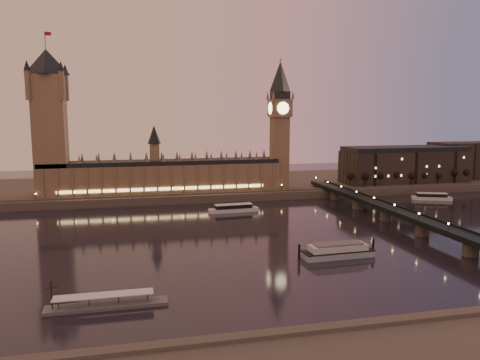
# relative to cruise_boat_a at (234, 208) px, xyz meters

# --- Properties ---
(ground) EXTENTS (700.00, 700.00, 0.00)m
(ground) POSITION_rel_cruise_boat_a_xyz_m (-3.78, -65.89, -2.41)
(ground) COLOR black
(ground) RESTS_ON ground
(far_embankment) EXTENTS (560.00, 130.00, 6.00)m
(far_embankment) POSITION_rel_cruise_boat_a_xyz_m (26.22, 99.11, 0.59)
(far_embankment) COLOR #423D35
(far_embankment) RESTS_ON ground
(palace_of_westminster) EXTENTS (180.00, 26.62, 52.00)m
(palace_of_westminster) POSITION_rel_cruise_boat_a_xyz_m (-43.91, 55.10, 19.30)
(palace_of_westminster) COLOR brown
(palace_of_westminster) RESTS_ON ground
(victoria_tower) EXTENTS (31.68, 31.68, 118.00)m
(victoria_tower) POSITION_rel_cruise_boat_a_xyz_m (-123.78, 55.11, 63.38)
(victoria_tower) COLOR brown
(victoria_tower) RESTS_ON ground
(big_ben) EXTENTS (17.68, 17.68, 104.00)m
(big_ben) POSITION_rel_cruise_boat_a_xyz_m (50.20, 55.10, 61.54)
(big_ben) COLOR brown
(big_ben) RESTS_ON ground
(westminster_bridge) EXTENTS (13.20, 260.00, 15.30)m
(westminster_bridge) POSITION_rel_cruise_boat_a_xyz_m (87.83, -65.89, 3.11)
(westminster_bridge) COLOR black
(westminster_bridge) RESTS_ON ground
(city_block) EXTENTS (155.00, 45.00, 34.00)m
(city_block) POSITION_rel_cruise_boat_a_xyz_m (191.15, 65.04, 19.83)
(city_block) COLOR black
(city_block) RESTS_ON ground
(bare_tree_0) EXTENTS (5.67, 5.67, 11.52)m
(bare_tree_0) POSITION_rel_cruise_boat_a_xyz_m (108.64, 43.11, 12.18)
(bare_tree_0) COLOR black
(bare_tree_0) RESTS_ON ground
(bare_tree_1) EXTENTS (5.67, 5.67, 11.52)m
(bare_tree_1) POSITION_rel_cruise_boat_a_xyz_m (122.37, 43.11, 12.18)
(bare_tree_1) COLOR black
(bare_tree_1) RESTS_ON ground
(bare_tree_2) EXTENTS (5.67, 5.67, 11.52)m
(bare_tree_2) POSITION_rel_cruise_boat_a_xyz_m (136.11, 43.11, 12.18)
(bare_tree_2) COLOR black
(bare_tree_2) RESTS_ON ground
(bare_tree_3) EXTENTS (5.67, 5.67, 11.52)m
(bare_tree_3) POSITION_rel_cruise_boat_a_xyz_m (149.85, 43.11, 12.18)
(bare_tree_3) COLOR black
(bare_tree_3) RESTS_ON ground
(bare_tree_4) EXTENTS (5.67, 5.67, 11.52)m
(bare_tree_4) POSITION_rel_cruise_boat_a_xyz_m (163.58, 43.11, 12.18)
(bare_tree_4) COLOR black
(bare_tree_4) RESTS_ON ground
(bare_tree_5) EXTENTS (5.67, 5.67, 11.52)m
(bare_tree_5) POSITION_rel_cruise_boat_a_xyz_m (177.32, 43.11, 12.18)
(bare_tree_5) COLOR black
(bare_tree_5) RESTS_ON ground
(bare_tree_6) EXTENTS (5.67, 5.67, 11.52)m
(bare_tree_6) POSITION_rel_cruise_boat_a_xyz_m (191.06, 43.11, 12.18)
(bare_tree_6) COLOR black
(bare_tree_6) RESTS_ON ground
(bare_tree_7) EXTENTS (5.67, 5.67, 11.52)m
(bare_tree_7) POSITION_rel_cruise_boat_a_xyz_m (204.79, 43.11, 12.18)
(bare_tree_7) COLOR black
(bare_tree_7) RESTS_ON ground
(bare_tree_8) EXTENTS (5.67, 5.67, 11.52)m
(bare_tree_8) POSITION_rel_cruise_boat_a_xyz_m (218.53, 43.11, 12.18)
(bare_tree_8) COLOR black
(bare_tree_8) RESTS_ON ground
(cruise_boat_a) EXTENTS (34.55, 9.35, 5.47)m
(cruise_boat_a) POSITION_rel_cruise_boat_a_xyz_m (0.00, 0.00, 0.00)
(cruise_boat_a) COLOR silver
(cruise_boat_a) RESTS_ON ground
(cruise_boat_b) EXTENTS (30.20, 17.84, 5.46)m
(cruise_boat_b) POSITION_rel_cruise_boat_a_xyz_m (160.25, 9.07, -0.00)
(cruise_boat_b) COLOR silver
(cruise_boat_b) RESTS_ON ground
(moored_barge) EXTENTS (39.29, 10.73, 7.21)m
(moored_barge) POSITION_rel_cruise_boat_a_xyz_m (25.98, -110.66, 0.63)
(moored_barge) COLOR #8BA5B1
(moored_barge) RESTS_ON ground
(pontoon_pier) EXTENTS (41.74, 6.96, 11.13)m
(pontoon_pier) POSITION_rel_cruise_boat_a_xyz_m (-76.98, -145.73, -1.21)
(pontoon_pier) COLOR #595B5E
(pontoon_pier) RESTS_ON ground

